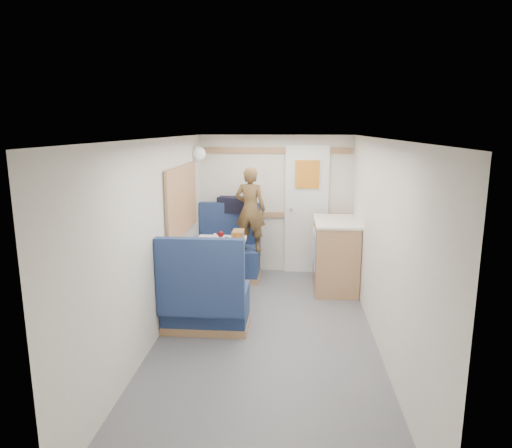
# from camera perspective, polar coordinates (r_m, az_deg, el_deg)

# --- Properties ---
(floor) EXTENTS (4.50, 4.50, 0.00)m
(floor) POSITION_cam_1_polar(r_m,az_deg,el_deg) (4.80, 1.26, -13.98)
(floor) COLOR #515156
(floor) RESTS_ON ground
(ceiling) EXTENTS (4.50, 4.50, 0.00)m
(ceiling) POSITION_cam_1_polar(r_m,az_deg,el_deg) (4.32, 1.39, 10.62)
(ceiling) COLOR silver
(ceiling) RESTS_ON wall_back
(wall_back) EXTENTS (2.20, 0.02, 2.00)m
(wall_back) POSITION_cam_1_polar(r_m,az_deg,el_deg) (6.66, 2.45, 2.45)
(wall_back) COLOR silver
(wall_back) RESTS_ON floor
(wall_left) EXTENTS (0.02, 4.50, 2.00)m
(wall_left) POSITION_cam_1_polar(r_m,az_deg,el_deg) (4.65, -12.35, -2.02)
(wall_left) COLOR silver
(wall_left) RESTS_ON floor
(wall_right) EXTENTS (0.02, 4.50, 2.00)m
(wall_right) POSITION_cam_1_polar(r_m,az_deg,el_deg) (4.53, 15.36, -2.54)
(wall_right) COLOR silver
(wall_right) RESTS_ON floor
(oak_trim_low) EXTENTS (2.15, 0.02, 0.08)m
(oak_trim_low) POSITION_cam_1_polar(r_m,az_deg,el_deg) (6.66, 2.43, 1.15)
(oak_trim_low) COLOR #966844
(oak_trim_low) RESTS_ON wall_back
(oak_trim_high) EXTENTS (2.15, 0.02, 0.08)m
(oak_trim_high) POSITION_cam_1_polar(r_m,az_deg,el_deg) (6.55, 2.50, 9.16)
(oak_trim_high) COLOR #966844
(oak_trim_high) RESTS_ON wall_back
(side_window) EXTENTS (0.04, 1.30, 0.72)m
(side_window) POSITION_cam_1_polar(r_m,az_deg,el_deg) (5.54, -9.29, 2.98)
(side_window) COLOR gray
(side_window) RESTS_ON wall_left
(rear_door) EXTENTS (0.62, 0.12, 1.86)m
(rear_door) POSITION_cam_1_polar(r_m,az_deg,el_deg) (6.63, 6.32, 2.10)
(rear_door) COLOR white
(rear_door) RESTS_ON wall_back
(dinette_table) EXTENTS (0.62, 0.92, 0.72)m
(dinette_table) POSITION_cam_1_polar(r_m,az_deg,el_deg) (5.60, -4.77, -3.98)
(dinette_table) COLOR white
(dinette_table) RESTS_ON floor
(bench_far) EXTENTS (0.90, 0.59, 1.05)m
(bench_far) POSITION_cam_1_polar(r_m,az_deg,el_deg) (6.50, -3.49, -4.14)
(bench_far) COLOR navy
(bench_far) RESTS_ON floor
(bench_near) EXTENTS (0.90, 0.59, 1.05)m
(bench_near) POSITION_cam_1_polar(r_m,az_deg,el_deg) (4.88, -6.38, -9.76)
(bench_near) COLOR navy
(bench_near) RESTS_ON floor
(ledge) EXTENTS (0.90, 0.14, 0.04)m
(ledge) POSITION_cam_1_polar(r_m,az_deg,el_deg) (6.61, -3.25, 1.31)
(ledge) COLOR #966844
(ledge) RESTS_ON bench_far
(dome_light) EXTENTS (0.20, 0.20, 0.20)m
(dome_light) POSITION_cam_1_polar(r_m,az_deg,el_deg) (6.30, -7.23, 8.69)
(dome_light) COLOR white
(dome_light) RESTS_ON wall_left
(galley_counter) EXTENTS (0.57, 0.92, 0.92)m
(galley_counter) POSITION_cam_1_polar(r_m,az_deg,el_deg) (6.11, 9.84, -3.72)
(galley_counter) COLOR #966844
(galley_counter) RESTS_ON floor
(person) EXTENTS (0.46, 0.34, 1.14)m
(person) POSITION_cam_1_polar(r_m,az_deg,el_deg) (6.14, -0.72, 1.84)
(person) COLOR brown
(person) RESTS_ON bench_far
(duffel_bag) EXTENTS (0.50, 0.30, 0.22)m
(duffel_bag) POSITION_cam_1_polar(r_m,az_deg,el_deg) (6.58, -2.71, 2.42)
(duffel_bag) COLOR black
(duffel_bag) RESTS_ON ledge
(tray) EXTENTS (0.37, 0.42, 0.02)m
(tray) POSITION_cam_1_polar(r_m,az_deg,el_deg) (5.39, -4.54, -2.81)
(tray) COLOR silver
(tray) RESTS_ON dinette_table
(orange_fruit) EXTENTS (0.07, 0.07, 0.07)m
(orange_fruit) POSITION_cam_1_polar(r_m,az_deg,el_deg) (5.30, -3.48, -2.59)
(orange_fruit) COLOR #F3550A
(orange_fruit) RESTS_ON tray
(cheese_block) EXTENTS (0.13, 0.10, 0.04)m
(cheese_block) POSITION_cam_1_polar(r_m,az_deg,el_deg) (5.42, -3.99, -2.41)
(cheese_block) COLOR #DEC480
(cheese_block) RESTS_ON tray
(wine_glass) EXTENTS (0.08, 0.08, 0.17)m
(wine_glass) POSITION_cam_1_polar(r_m,az_deg,el_deg) (5.47, -4.43, -1.36)
(wine_glass) COLOR white
(wine_glass) RESTS_ON dinette_table
(tumbler_left) EXTENTS (0.06, 0.06, 0.10)m
(tumbler_left) POSITION_cam_1_polar(r_m,az_deg,el_deg) (5.45, -7.39, -2.26)
(tumbler_left) COLOR white
(tumbler_left) RESTS_ON dinette_table
(beer_glass) EXTENTS (0.07, 0.07, 0.11)m
(beer_glass) POSITION_cam_1_polar(r_m,az_deg,el_deg) (5.61, -2.37, -1.70)
(beer_glass) COLOR brown
(beer_glass) RESTS_ON dinette_table
(pepper_grinder) EXTENTS (0.04, 0.04, 0.09)m
(pepper_grinder) POSITION_cam_1_polar(r_m,az_deg,el_deg) (5.50, -3.71, -2.10)
(pepper_grinder) COLOR black
(pepper_grinder) RESTS_ON dinette_table
(salt_grinder) EXTENTS (0.03, 0.03, 0.09)m
(salt_grinder) POSITION_cam_1_polar(r_m,az_deg,el_deg) (5.71, -5.16, -1.63)
(salt_grinder) COLOR white
(salt_grinder) RESTS_ON dinette_table
(bread_loaf) EXTENTS (0.14, 0.26, 0.11)m
(bread_loaf) POSITION_cam_1_polar(r_m,az_deg,el_deg) (5.77, -2.25, -1.33)
(bread_loaf) COLOR brown
(bread_loaf) RESTS_ON dinette_table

